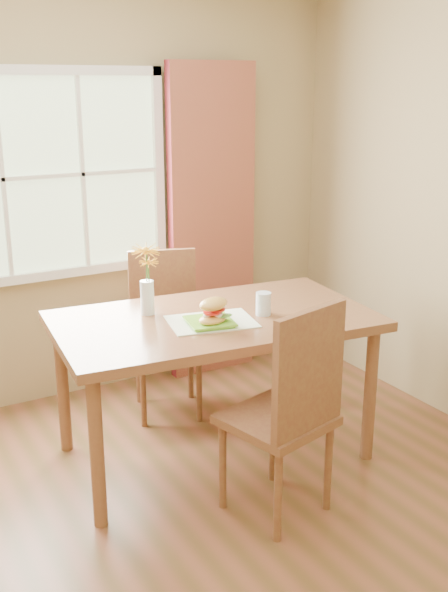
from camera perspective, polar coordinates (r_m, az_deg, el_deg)
The scene contains 11 objects.
room at distance 2.81m, azimuth -4.00°, elevation 2.48°, with size 4.24×3.84×2.74m.
window at distance 4.51m, azimuth -14.68°, elevation 9.52°, with size 1.62×0.06×1.32m.
curtain_right at distance 4.92m, azimuth -0.99°, elevation 5.95°, with size 0.65×0.08×2.20m, color maroon.
dining_table at distance 3.80m, azimuth -0.81°, elevation -2.93°, with size 1.81×1.14×0.84m.
chair_near at distance 3.32m, azimuth 5.62°, elevation -8.94°, with size 0.55×0.55×1.10m.
chair_far at distance 4.47m, azimuth -4.88°, elevation -2.35°, with size 0.55×0.55×1.04m.
placemat at distance 3.68m, azimuth -1.04°, elevation -2.12°, with size 0.45×0.33×0.01m, color beige.
plate at distance 3.64m, azimuth -1.18°, elevation -2.23°, with size 0.23×0.23×0.01m, color #79CF33.
croissant_sandwich at distance 3.60m, azimuth -0.88°, elevation -1.25°, with size 0.22×0.18×0.14m.
water_glass at distance 3.79m, azimuth 3.26°, elevation -0.68°, with size 0.08×0.08×0.13m.
flower_vase at distance 3.77m, azimuth -6.38°, elevation 1.87°, with size 0.16×0.16×0.39m.
Camera 1 is at (-1.18, -2.45, 2.06)m, focal length 42.00 mm.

